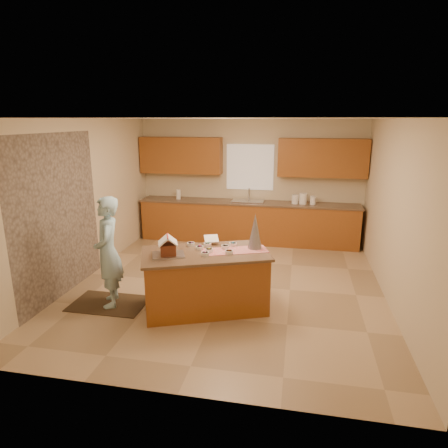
{
  "coord_description": "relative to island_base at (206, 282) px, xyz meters",
  "views": [
    {
      "loc": [
        1.1,
        -5.94,
        2.69
      ],
      "look_at": [
        -0.1,
        0.2,
        1.0
      ],
      "focal_mm": 31.22,
      "sensor_mm": 36.0,
      "label": 1
    }
  ],
  "objects": [
    {
      "name": "back_counter_top",
      "position": [
        0.16,
        3.33,
        0.49
      ],
      "size": [
        4.85,
        0.63,
        0.04
      ],
      "primitive_type": "cube",
      "color": "brown",
      "rests_on": "back_counter_base"
    },
    {
      "name": "paper_towel",
      "position": [
        -1.44,
        3.33,
        0.61
      ],
      "size": [
        0.1,
        0.1,
        0.22
      ],
      "primitive_type": "cylinder",
      "color": "white",
      "rests_on": "back_counter_top"
    },
    {
      "name": "window_curtain",
      "position": [
        0.16,
        3.6,
        1.24
      ],
      "size": [
        1.05,
        0.03,
        1.0
      ],
      "primitive_type": "cube",
      "color": "white",
      "rests_on": "wall_back"
    },
    {
      "name": "candy_bowls",
      "position": [
        0.08,
        0.13,
        0.48
      ],
      "size": [
        0.73,
        0.6,
        0.05
      ],
      "color": "yellow",
      "rests_on": "island_top"
    },
    {
      "name": "faucet",
      "position": [
        0.16,
        3.51,
        0.65
      ],
      "size": [
        0.03,
        0.03,
        0.28
      ],
      "primitive_type": "cylinder",
      "color": "silver",
      "rests_on": "back_counter_top"
    },
    {
      "name": "baking_tray",
      "position": [
        -0.47,
        -0.23,
        0.46
      ],
      "size": [
        0.52,
        0.46,
        0.02
      ],
      "primitive_type": "cube",
      "rotation": [
        0.0,
        0.0,
        0.37
      ],
      "color": "silver",
      "rests_on": "island_top"
    },
    {
      "name": "cookbook",
      "position": [
        0.0,
        0.38,
        0.54
      ],
      "size": [
        0.25,
        0.23,
        0.09
      ],
      "primitive_type": "cube",
      "rotation": [
        -1.13,
        0.0,
        0.37
      ],
      "color": "white",
      "rests_on": "island_top"
    },
    {
      "name": "rug",
      "position": [
        -1.46,
        -0.15,
        -0.41
      ],
      "size": [
        1.11,
        0.72,
        0.01
      ],
      "primitive_type": "cube",
      "color": "black",
      "rests_on": "floor"
    },
    {
      "name": "ceiling",
      "position": [
        0.16,
        0.88,
        2.29
      ],
      "size": [
        5.5,
        5.5,
        0.0
      ],
      "primitive_type": "plane",
      "color": "silver",
      "rests_on": "floor"
    },
    {
      "name": "wall_back",
      "position": [
        0.16,
        3.63,
        0.94
      ],
      "size": [
        5.5,
        5.5,
        0.0
      ],
      "primitive_type": "plane",
      "color": "beige",
      "rests_on": "floor"
    },
    {
      "name": "wall_left",
      "position": [
        -2.34,
        0.88,
        0.94
      ],
      "size": [
        5.5,
        5.5,
        0.0
      ],
      "primitive_type": "plane",
      "color": "beige",
      "rests_on": "floor"
    },
    {
      "name": "tinsel_tree",
      "position": [
        0.67,
        0.31,
        0.71
      ],
      "size": [
        0.27,
        0.27,
        0.52
      ],
      "primitive_type": "cone",
      "rotation": [
        0.0,
        0.0,
        0.37
      ],
      "color": "silver",
      "rests_on": "island_top"
    },
    {
      "name": "wall_front",
      "position": [
        0.16,
        -1.87,
        0.94
      ],
      "size": [
        5.5,
        5.5,
        0.0
      ],
      "primitive_type": "plane",
      "color": "beige",
      "rests_on": "floor"
    },
    {
      "name": "back_counter_base",
      "position": [
        0.16,
        3.33,
        0.03
      ],
      "size": [
        4.8,
        0.6,
        0.88
      ],
      "primitive_type": "cube",
      "color": "brown",
      "rests_on": "floor"
    },
    {
      "name": "table_runner",
      "position": [
        0.4,
        0.15,
        0.46
      ],
      "size": [
        1.0,
        0.66,
        0.01
      ],
      "primitive_type": "cube",
      "rotation": [
        0.0,
        0.0,
        0.37
      ],
      "color": "red",
      "rests_on": "island_top"
    },
    {
      "name": "canister_a",
      "position": [
        1.19,
        3.33,
        0.6
      ],
      "size": [
        0.14,
        0.14,
        0.2
      ],
      "primitive_type": "cylinder",
      "color": "white",
      "rests_on": "back_counter_top"
    },
    {
      "name": "canister_c",
      "position": [
        1.57,
        3.33,
        0.6
      ],
      "size": [
        0.13,
        0.13,
        0.18
      ],
      "primitive_type": "cylinder",
      "color": "white",
      "rests_on": "back_counter_top"
    },
    {
      "name": "upper_cabinet_right",
      "position": [
        1.71,
        3.45,
        1.49
      ],
      "size": [
        1.85,
        0.35,
        0.8
      ],
      "primitive_type": "cube",
      "color": "#90571E",
      "rests_on": "wall_back"
    },
    {
      "name": "canister_b",
      "position": [
        1.36,
        3.33,
        0.62
      ],
      "size": [
        0.16,
        0.16,
        0.23
      ],
      "primitive_type": "cylinder",
      "color": "white",
      "rests_on": "back_counter_top"
    },
    {
      "name": "upper_cabinet_left",
      "position": [
        -1.39,
        3.45,
        1.49
      ],
      "size": [
        1.85,
        0.35,
        0.8
      ],
      "primitive_type": "cube",
      "color": "#90571E",
      "rests_on": "wall_back"
    },
    {
      "name": "boy",
      "position": [
        -1.41,
        -0.15,
        0.41
      ],
      "size": [
        0.59,
        0.7,
        1.63
      ],
      "primitive_type": "imported",
      "rotation": [
        0.0,
        0.0,
        -1.17
      ],
      "color": "#A4D6E9",
      "rests_on": "rug"
    },
    {
      "name": "island_base",
      "position": [
        0.0,
        0.0,
        0.0
      ],
      "size": [
        1.89,
        1.4,
        0.83
      ],
      "primitive_type": "cube",
      "rotation": [
        0.0,
        0.0,
        0.37
      ],
      "color": "brown",
      "rests_on": "floor"
    },
    {
      "name": "stone_accent",
      "position": [
        -2.32,
        0.08,
        0.84
      ],
      "size": [
        0.0,
        2.5,
        2.5
      ],
      "primitive_type": "plane",
      "rotation": [
        1.57,
        0.0,
        1.57
      ],
      "color": "gray",
      "rests_on": "wall_left"
    },
    {
      "name": "gingerbread_house",
      "position": [
        -0.47,
        -0.23,
        0.57
      ],
      "size": [
        0.34,
        0.34,
        0.27
      ],
      "color": "brown",
      "rests_on": "baking_tray"
    },
    {
      "name": "floor",
      "position": [
        0.16,
        0.88,
        -0.41
      ],
      "size": [
        5.5,
        5.5,
        0.0
      ],
      "primitive_type": "plane",
      "color": "tan",
      "rests_on": "ground"
    },
    {
      "name": "wall_right",
      "position": [
        2.66,
        0.88,
        0.94
      ],
      "size": [
        5.5,
        5.5,
        0.0
      ],
      "primitive_type": "plane",
      "color": "beige",
      "rests_on": "floor"
    },
    {
      "name": "island_top",
      "position": [
        0.0,
        0.0,
        0.43
      ],
      "size": [
        1.99,
        1.5,
        0.04
      ],
      "primitive_type": "cube",
      "rotation": [
        0.0,
        0.0,
        0.37
      ],
      "color": "brown",
      "rests_on": "island_base"
    },
    {
      "name": "sink",
      "position": [
        0.16,
        3.33,
        0.48
      ],
      "size": [
        0.7,
        0.45,
        0.12
      ],
      "primitive_type": "cube",
      "color": "silver",
      "rests_on": "back_counter_top"
    }
  ]
}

